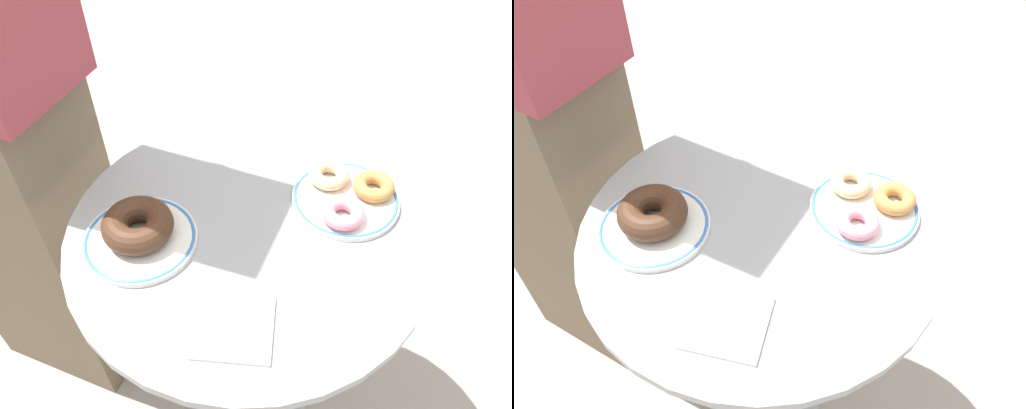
% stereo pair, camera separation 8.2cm
% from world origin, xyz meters
% --- Properties ---
extents(ground_plane, '(7.00, 7.00, 0.02)m').
position_xyz_m(ground_plane, '(0.00, 0.00, -0.01)').
color(ground_plane, '#9E9389').
extents(cafe_table, '(0.61, 0.61, 0.72)m').
position_xyz_m(cafe_table, '(0.00, 0.00, 0.51)').
color(cafe_table, '#999EA3').
rests_on(cafe_table, ground).
extents(plate_left, '(0.18, 0.18, 0.01)m').
position_xyz_m(plate_left, '(-0.18, -0.01, 0.73)').
color(plate_left, white).
rests_on(plate_left, cafe_table).
extents(plate_right, '(0.19, 0.19, 0.01)m').
position_xyz_m(plate_right, '(0.18, 0.04, 0.73)').
color(plate_right, white).
rests_on(plate_right, cafe_table).
extents(donut_chocolate, '(0.16, 0.16, 0.04)m').
position_xyz_m(donut_chocolate, '(-0.18, 0.00, 0.75)').
color(donut_chocolate, '#422819').
rests_on(donut_chocolate, plate_left).
extents(donut_old_fashioned, '(0.08, 0.08, 0.02)m').
position_xyz_m(donut_old_fashioned, '(0.23, 0.04, 0.74)').
color(donut_old_fashioned, '#BC7F42').
rests_on(donut_old_fashioned, plate_right).
extents(donut_glazed, '(0.08, 0.08, 0.02)m').
position_xyz_m(donut_glazed, '(0.16, 0.08, 0.74)').
color(donut_glazed, '#E0B789').
rests_on(donut_glazed, plate_right).
extents(donut_pink_frosted, '(0.08, 0.08, 0.02)m').
position_xyz_m(donut_pink_frosted, '(0.16, -0.01, 0.74)').
color(donut_pink_frosted, pink).
rests_on(donut_pink_frosted, plate_right).
extents(paper_napkin, '(0.14, 0.13, 0.01)m').
position_xyz_m(paper_napkin, '(-0.04, -0.18, 0.72)').
color(paper_napkin, white).
rests_on(paper_napkin, cafe_table).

